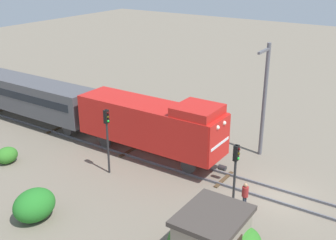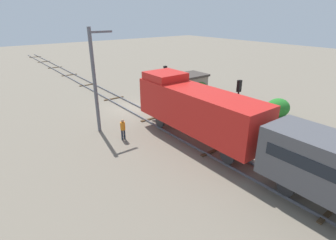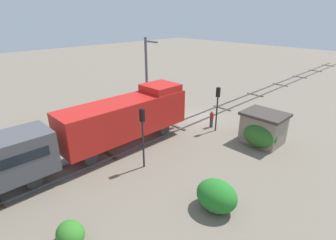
# 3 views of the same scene
# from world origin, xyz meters

# --- Properties ---
(ground_plane) EXTENTS (141.73, 141.73, 0.00)m
(ground_plane) POSITION_xyz_m (0.00, 0.00, 0.00)
(ground_plane) COLOR #756B5B
(railway_track) EXTENTS (2.40, 94.49, 0.16)m
(railway_track) POSITION_xyz_m (0.00, 0.00, 0.07)
(railway_track) COLOR #595960
(railway_track) RESTS_ON ground
(locomotive) EXTENTS (2.90, 11.60, 4.60)m
(locomotive) POSITION_xyz_m (0.00, 9.71, 2.77)
(locomotive) COLOR red
(locomotive) RESTS_ON railway_track
(passenger_car_leading) EXTENTS (2.84, 14.00, 3.66)m
(passenger_car_leading) POSITION_xyz_m (0.00, 23.04, 2.52)
(passenger_car_leading) COLOR #4C4C51
(passenger_car_leading) RESTS_ON railway_track
(traffic_signal_near) EXTENTS (0.32, 0.34, 4.29)m
(traffic_signal_near) POSITION_xyz_m (-3.20, 1.78, 2.98)
(traffic_signal_near) COLOR #262628
(traffic_signal_near) RESTS_ON ground
(traffic_signal_mid) EXTENTS (0.32, 0.34, 4.54)m
(traffic_signal_mid) POSITION_xyz_m (-3.40, 10.88, 3.14)
(traffic_signal_mid) COLOR #262628
(traffic_signal_mid) RESTS_ON ground
(worker_near_track) EXTENTS (0.38, 0.38, 1.70)m
(worker_near_track) POSITION_xyz_m (-2.40, 1.43, 1.00)
(worker_near_track) COLOR #262B38
(worker_near_track) RESTS_ON ground
(worker_by_signal) EXTENTS (0.38, 0.38, 1.70)m
(worker_by_signal) POSITION_xyz_m (4.20, 6.17, 1.00)
(worker_by_signal) COLOR #262B38
(worker_by_signal) RESTS_ON ground
(catenary_mast) EXTENTS (1.94, 0.28, 8.31)m
(catenary_mast) POSITION_xyz_m (4.94, 3.47, 4.40)
(catenary_mast) COLOR #595960
(catenary_mast) RESTS_ON ground
(relay_hut) EXTENTS (3.50, 2.90, 2.74)m
(relay_hut) POSITION_xyz_m (-7.50, 0.86, 1.39)
(relay_hut) COLOR gray
(relay_hut) RESTS_ON ground
(bush_near) EXTENTS (2.85, 2.33, 2.08)m
(bush_near) POSITION_xyz_m (-7.74, 1.76, 1.04)
(bush_near) COLOR #2F6626
(bush_near) RESTS_ON ground
(bush_mid) EXTENTS (1.60, 1.31, 1.16)m
(bush_mid) POSITION_xyz_m (-6.31, 17.89, 0.58)
(bush_mid) COLOR #337A26
(bush_mid) RESTS_ON ground
(bush_back) EXTENTS (2.47, 2.02, 1.80)m
(bush_back) POSITION_xyz_m (-9.79, 10.73, 0.90)
(bush_back) COLOR #247526
(bush_back) RESTS_ON ground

